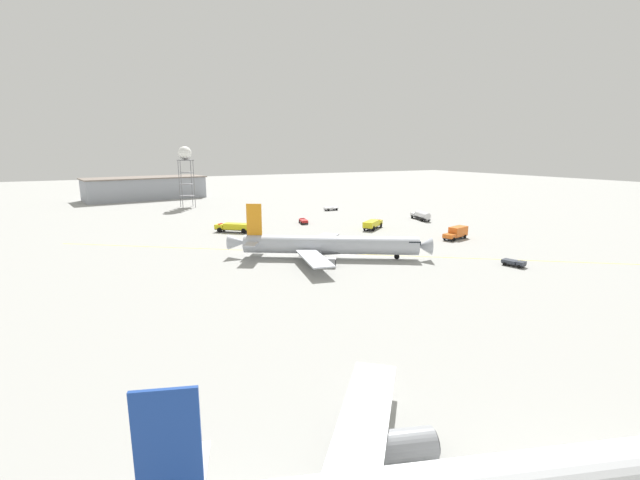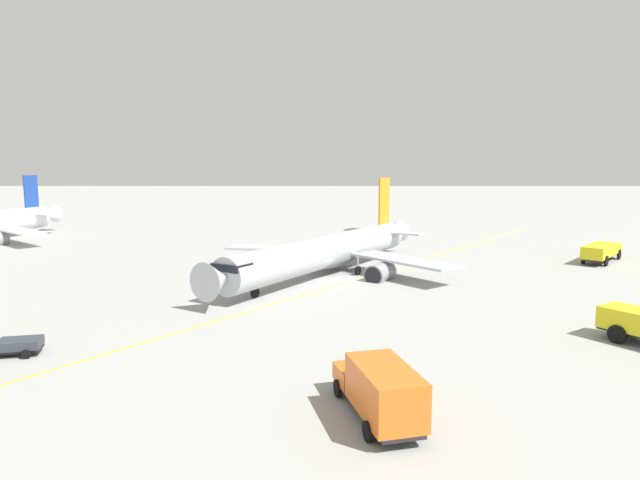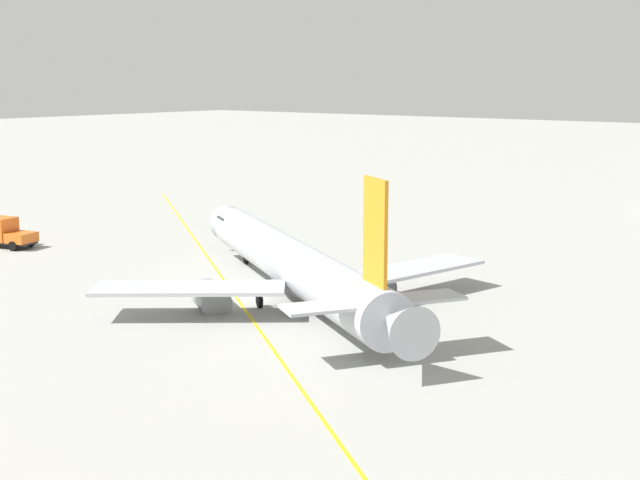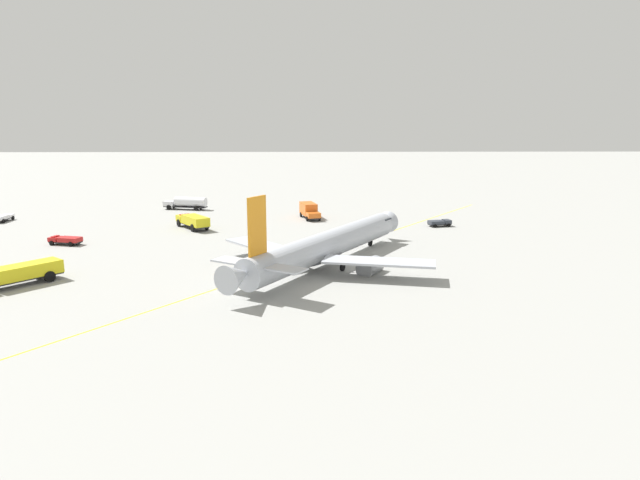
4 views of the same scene
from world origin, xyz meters
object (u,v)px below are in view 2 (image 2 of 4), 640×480
Objects in this scene: baggage_truck_truck at (7,346)px; fire_tender_truck_extra at (601,251)px; catering_truck_truck at (380,389)px; airliner_main at (329,253)px.

baggage_truck_truck is 0.46× the size of fire_tender_truck_extra.
catering_truck_truck is 1.83× the size of baggage_truck_truck.
catering_truck_truck is 0.84× the size of fire_tender_truck_extra.
airliner_main is 37.00m from baggage_truck_truck.
catering_truck_truck is (-2.23, 38.84, -1.00)m from airliner_main.
catering_truck_truck is at bearing 145.58° from baggage_truck_truck.
catering_truck_truck reaches higher than fire_tender_truck_extra.
airliner_main reaches higher than fire_tender_truck_extra.
airliner_main is 38.92m from catering_truck_truck.
fire_tender_truck_extra is (-37.52, -8.82, -1.12)m from airliner_main.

